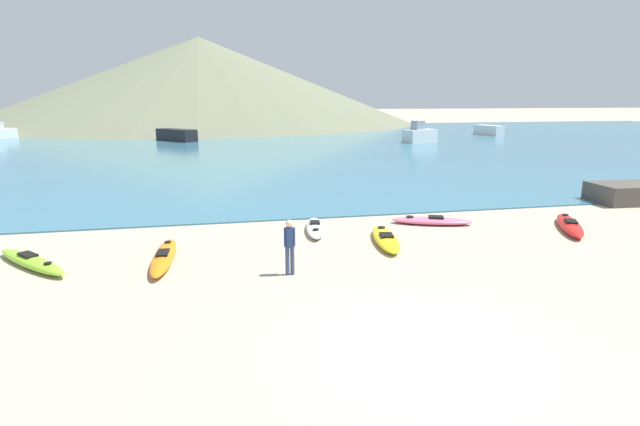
{
  "coord_description": "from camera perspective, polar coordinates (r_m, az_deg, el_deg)",
  "views": [
    {
      "loc": [
        -3.8,
        -7.94,
        4.61
      ],
      "look_at": [
        -0.05,
        9.44,
        0.5
      ],
      "focal_mm": 28.0,
      "sensor_mm": 36.0,
      "label": 1
    }
  ],
  "objects": [
    {
      "name": "kayak_on_sand_1",
      "position": [
        19.08,
        12.67,
        -0.87
      ],
      "size": [
        3.05,
        1.73,
        0.31
      ],
      "color": "#E5668C",
      "rests_on": "ground_plane"
    },
    {
      "name": "moored_boat_2",
      "position": [
        67.05,
        18.72,
        8.96
      ],
      "size": [
        2.37,
        4.08,
        1.2
      ],
      "color": "white",
      "rests_on": "bay_water"
    },
    {
      "name": "kayak_on_sand_0",
      "position": [
        15.07,
        -17.4,
        -4.77
      ],
      "size": [
        0.73,
        3.55,
        0.36
      ],
      "color": "orange",
      "rests_on": "ground_plane"
    },
    {
      "name": "ground_plane",
      "position": [
        9.93,
        12.29,
        -14.95
      ],
      "size": [
        400.0,
        400.0,
        0.0
      ],
      "primitive_type": "plane",
      "color": "tan"
    },
    {
      "name": "bay_water",
      "position": [
        53.82,
        -8.17,
        8.0
      ],
      "size": [
        160.0,
        70.0,
        0.06
      ],
      "primitive_type": "cube",
      "color": "teal",
      "rests_on": "ground_plane"
    },
    {
      "name": "far_hill_midleft",
      "position": [
        98.41,
        -13.55,
        14.5
      ],
      "size": [
        79.02,
        79.02,
        15.53
      ],
      "primitive_type": "cone",
      "color": "#6B7056",
      "rests_on": "ground_plane"
    },
    {
      "name": "shoreline_rock",
      "position": [
        26.43,
        31.86,
        1.95
      ],
      "size": [
        3.31,
        2.28,
        0.86
      ],
      "primitive_type": "cube",
      "rotation": [
        0.0,
        0.0,
        1.51
      ],
      "color": "#4C4742",
      "rests_on": "ground_plane"
    },
    {
      "name": "kayak_on_sand_5",
      "position": [
        16.36,
        7.5,
        -2.92
      ],
      "size": [
        1.27,
        3.25,
        0.34
      ],
      "color": "yellow",
      "rests_on": "ground_plane"
    },
    {
      "name": "kayak_on_sand_4",
      "position": [
        16.15,
        -30.1,
        -4.81
      ],
      "size": [
        2.79,
        3.09,
        0.35
      ],
      "color": "#8CCC2D",
      "rests_on": "ground_plane"
    },
    {
      "name": "moored_boat_1",
      "position": [
        56.84,
        -16.08,
        8.57
      ],
      "size": [
        4.6,
        5.16,
        1.27
      ],
      "color": "black",
      "rests_on": "bay_water"
    },
    {
      "name": "moored_boat_4",
      "position": [
        53.94,
        11.32,
        8.77
      ],
      "size": [
        3.98,
        2.86,
        2.25
      ],
      "color": "white",
      "rests_on": "bay_water"
    },
    {
      "name": "person_near_foreground",
      "position": [
        13.18,
        -3.49,
        -3.51
      ],
      "size": [
        0.31,
        0.22,
        1.51
      ],
      "color": "#384260",
      "rests_on": "ground_plane"
    },
    {
      "name": "kayak_on_sand_2",
      "position": [
        19.98,
        26.63,
        -1.24
      ],
      "size": [
        2.21,
        3.31,
        0.38
      ],
      "color": "red",
      "rests_on": "ground_plane"
    },
    {
      "name": "kayak_on_sand_3",
      "position": [
        17.61,
        -0.57,
        -1.68
      ],
      "size": [
        1.09,
        2.86,
        0.33
      ],
      "color": "white",
      "rests_on": "ground_plane"
    }
  ]
}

